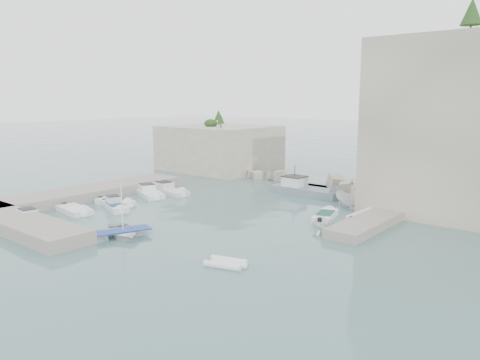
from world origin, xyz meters
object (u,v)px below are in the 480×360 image
Objects in this scene: work_boat at (306,195)px; motorboat_e at (74,213)px; motorboat_b at (149,196)px; tender_east_d at (353,208)px; rowboat at (123,236)px; tender_east_c at (363,219)px; inflatable_dinghy at (226,266)px; motorboat_c at (115,205)px; tender_east_a at (325,233)px; tender_east_b at (325,219)px; motorboat_d at (115,209)px; motorboat_f at (31,224)px; motorboat_a at (168,193)px.

motorboat_e is at bearing -119.48° from work_boat.
tender_east_d is at bearing 45.48° from motorboat_b.
rowboat is 22.19m from tender_east_c.
motorboat_e is 26.16m from work_boat.
inflatable_dinghy is 0.65× the size of tender_east_c.
motorboat_b is 1.27× the size of motorboat_c.
tender_east_a is 0.65× the size of tender_east_c.
rowboat is 1.05× the size of tender_east_b.
motorboat_d is at bearing 122.10° from tender_east_c.
tender_east_b reaches higher than inflatable_dinghy.
rowboat reaches higher than inflatable_dinghy.
tender_east_c is at bearing 50.80° from motorboat_d.
motorboat_f is 1.20× the size of tender_east_d.
motorboat_a is 9.41m from motorboat_d.
motorboat_a is 2.32× the size of tender_east_a.
motorboat_a and motorboat_b have the same top height.
motorboat_a is at bearing -142.61° from work_boat.
motorboat_b is 1.19× the size of motorboat_d.
motorboat_b and motorboat_f have the same top height.
tender_east_b is (20.62, 13.98, 0.00)m from motorboat_e.
motorboat_f is (1.52, -15.01, 0.00)m from motorboat_b.
motorboat_c is (0.88, -5.37, 0.00)m from motorboat_b.
inflatable_dinghy is 15.66m from tender_east_b.
tender_east_d reaches higher than rowboat.
rowboat is at bearing -46.21° from motorboat_a.
rowboat is (10.47, -1.83, 0.00)m from motorboat_e.
rowboat is at bearing -2.69° from motorboat_e.
motorboat_b is 23.72m from tender_east_a.
tender_east_a reaches higher than inflatable_dinghy.
motorboat_a is at bearing 94.72° from tender_east_a.
motorboat_b is at bearing 101.46° from motorboat_e.
motorboat_c is 2.22m from motorboat_d.
tender_east_d is (-1.03, 21.34, 0.00)m from inflatable_dinghy.
tender_east_d reaches higher than motorboat_a.
motorboat_f is (0.77, -4.83, 0.00)m from motorboat_e.
tender_east_a is (22.83, 5.00, 0.00)m from motorboat_c.
motorboat_d is 1.11× the size of tender_east_b.
work_boat is (2.76, 24.40, 0.00)m from rowboat.
motorboat_d is at bearing 68.38° from motorboat_e.
motorboat_e is 1.09× the size of tender_east_c.
motorboat_b is at bearing -95.82° from motorboat_a.
motorboat_b is 1.39× the size of tender_east_c.
tender_east_d reaches higher than tender_east_a.
inflatable_dinghy is (19.78, -5.13, 0.00)m from motorboat_d.
tender_east_d reaches higher than motorboat_e.
motorboat_d is 1.06× the size of rowboat.
motorboat_f is at bearing 128.07° from rowboat.
work_boat reaches higher than motorboat_d.
work_boat is (13.23, 22.57, 0.00)m from motorboat_e.
motorboat_c is 22.07m from work_boat.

